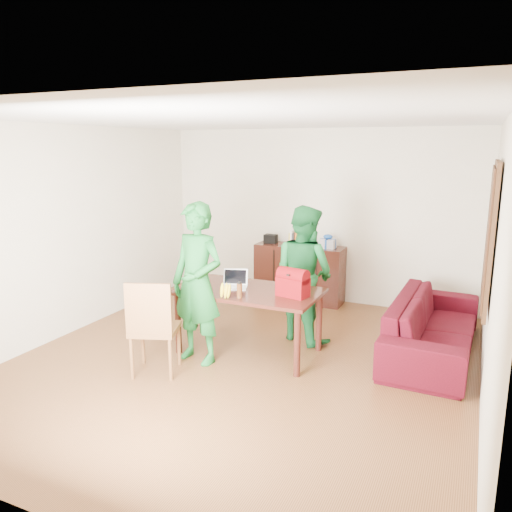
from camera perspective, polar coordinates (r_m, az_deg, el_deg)
The scene contains 10 objects.
room at distance 5.55m, azimuth -0.99°, elevation 0.82°, with size 5.20×5.70×2.90m.
table at distance 5.90m, azimuth -0.80°, elevation -4.78°, with size 1.66×0.94×0.78m.
chair at distance 5.60m, azimuth -11.43°, elevation -10.01°, with size 0.61×0.60×1.06m.
person_near at distance 5.65m, azimuth -6.71°, elevation -3.14°, with size 0.67×0.44×1.84m, color #145C21.
person_far at distance 6.30m, azimuth 5.50°, elevation -2.01°, with size 0.84×0.65×1.72m, color #145E28.
laptop at distance 5.93m, azimuth -2.50°, elevation -3.30°, with size 0.34×0.29×0.21m.
bananas at distance 5.57m, azimuth -3.50°, elevation -4.46°, with size 0.17×0.11×0.06m, color gold, non-canonical shape.
bottle at distance 5.54m, azimuth -1.90°, elevation -3.88°, with size 0.06×0.06×0.18m, color #502A12.
red_bag at distance 5.61m, azimuth 4.24°, elevation -3.35°, with size 0.35×0.20×0.25m, color maroon.
sofa at distance 6.36m, azimuth 19.60°, elevation -7.52°, with size 2.29×0.89×0.67m, color #360707.
Camera 1 is at (2.34, -4.79, 2.42)m, focal length 35.00 mm.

